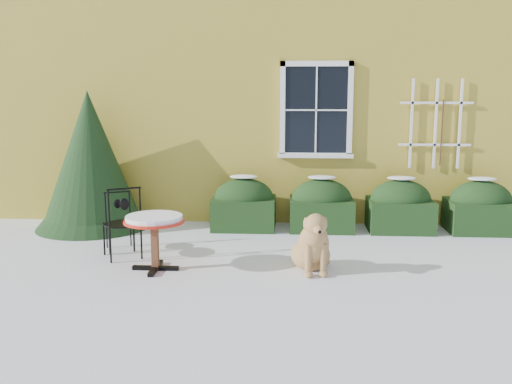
# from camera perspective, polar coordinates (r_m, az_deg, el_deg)

# --- Properties ---
(ground) EXTENTS (80.00, 80.00, 0.00)m
(ground) POSITION_cam_1_polar(r_m,az_deg,el_deg) (7.22, -0.50, -8.45)
(ground) COLOR white
(ground) RESTS_ON ground
(house) EXTENTS (12.40, 8.40, 6.40)m
(house) POSITION_cam_1_polar(r_m,az_deg,el_deg) (13.87, 1.58, 13.87)
(house) COLOR gold
(house) RESTS_ON ground
(hedge_row) EXTENTS (4.95, 0.80, 0.91)m
(hedge_row) POSITION_cam_1_polar(r_m,az_deg,el_deg) (9.64, 10.42, -1.42)
(hedge_row) COLOR black
(hedge_row) RESTS_ON ground
(evergreen_shrub) EXTENTS (1.90, 1.90, 2.30)m
(evergreen_shrub) POSITION_cam_1_polar(r_m,az_deg,el_deg) (9.99, -16.17, 1.81)
(evergreen_shrub) COLOR black
(evergreen_shrub) RESTS_ON ground
(bistro_table) EXTENTS (0.78, 0.78, 0.72)m
(bistro_table) POSITION_cam_1_polar(r_m,az_deg,el_deg) (7.42, -10.14, -3.25)
(bistro_table) COLOR black
(bistro_table) RESTS_ON ground
(patio_chair_near) EXTENTS (0.61, 0.61, 1.02)m
(patio_chair_near) POSITION_cam_1_polar(r_m,az_deg,el_deg) (8.08, -13.21, -2.96)
(patio_chair_near) COLOR black
(patio_chair_near) RESTS_ON ground
(patio_chair_far) EXTENTS (0.49, 0.49, 0.84)m
(patio_chair_far) POSITION_cam_1_polar(r_m,az_deg,el_deg) (8.56, -13.51, -2.86)
(patio_chair_far) COLOR black
(patio_chair_far) RESTS_ON ground
(dog) EXTENTS (0.60, 0.92, 0.82)m
(dog) POSITION_cam_1_polar(r_m,az_deg,el_deg) (7.36, 5.68, -5.46)
(dog) COLOR tan
(dog) RESTS_ON ground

